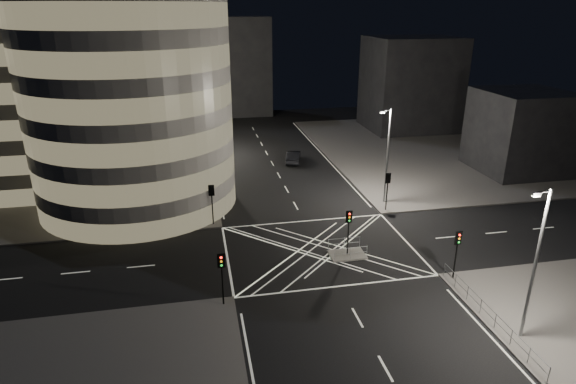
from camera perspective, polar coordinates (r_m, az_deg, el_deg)
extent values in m
plane|color=black|center=(42.13, 3.79, -6.81)|extent=(120.00, 120.00, 0.00)
cube|color=#5B5755|center=(68.57, -26.85, 2.16)|extent=(42.00, 42.00, 0.15)
cube|color=#5B5755|center=(76.53, 19.89, 5.00)|extent=(42.00, 42.00, 0.15)
cube|color=slate|center=(41.36, 7.03, -7.38)|extent=(3.00, 2.00, 0.15)
cylinder|color=#989590|center=(50.73, -18.40, 12.09)|extent=(20.00, 20.00, 25.00)
cube|color=#989590|center=(62.39, -26.75, 12.46)|extent=(20.00, 18.00, 25.00)
cube|color=#989590|center=(79.26, -20.53, 13.66)|extent=(24.00, 16.00, 22.00)
cube|color=black|center=(84.82, 14.29, 12.34)|extent=(14.00, 12.00, 15.00)
cube|color=black|center=(67.08, 25.85, 6.49)|extent=(10.00, 10.00, 10.00)
cube|color=black|center=(94.67, -7.83, 14.46)|extent=(18.00, 8.00, 18.00)
cylinder|color=black|center=(48.33, -11.09, -1.05)|extent=(0.32, 0.32, 3.26)
ellipsoid|color=black|center=(47.38, -11.32, 2.03)|extent=(4.08, 4.08, 4.69)
cylinder|color=black|center=(53.95, -11.19, 1.30)|extent=(0.32, 0.32, 3.23)
ellipsoid|color=black|center=(53.09, -11.40, 4.11)|extent=(4.22, 4.22, 4.85)
cylinder|color=black|center=(59.61, -11.27, 3.30)|extent=(0.32, 0.32, 3.43)
ellipsoid|color=black|center=(58.86, -11.46, 5.82)|extent=(3.67, 3.67, 4.22)
cylinder|color=black|center=(65.39, -11.33, 4.78)|extent=(0.32, 0.32, 3.20)
ellipsoid|color=black|center=(64.60, -11.53, 7.45)|extent=(5.57, 5.57, 6.41)
cylinder|color=black|center=(71.25, -11.37, 5.90)|extent=(0.32, 0.32, 2.67)
ellipsoid|color=black|center=(70.65, -11.52, 7.87)|extent=(4.28, 4.28, 4.92)
cylinder|color=black|center=(46.36, -8.94, -2.06)|extent=(0.12, 0.12, 3.00)
cube|color=black|center=(45.63, -9.07, 0.19)|extent=(0.28, 0.22, 0.90)
cube|color=black|center=(45.63, -9.07, 0.19)|extent=(0.55, 0.04, 1.10)
cylinder|color=black|center=(34.25, -7.76, -10.91)|extent=(0.12, 0.12, 3.00)
cube|color=black|center=(33.26, -7.93, -8.06)|extent=(0.28, 0.22, 0.90)
cube|color=black|center=(33.26, -7.93, -8.06)|extent=(0.55, 0.04, 1.10)
cylinder|color=black|center=(49.99, 11.62, -0.49)|extent=(0.12, 0.12, 3.00)
cube|color=black|center=(49.32, 11.78, 1.61)|extent=(0.28, 0.22, 0.90)
cube|color=black|center=(49.32, 11.78, 1.61)|extent=(0.55, 0.04, 1.10)
cylinder|color=black|center=(39.03, 19.20, -7.72)|extent=(0.12, 0.12, 3.00)
cube|color=black|center=(38.17, 19.55, -5.15)|extent=(0.28, 0.22, 0.90)
cube|color=black|center=(38.17, 19.55, -5.15)|extent=(0.55, 0.04, 1.10)
cylinder|color=black|center=(40.63, 7.12, -5.43)|extent=(0.12, 0.12, 3.00)
cube|color=black|center=(39.80, 7.25, -2.92)|extent=(0.28, 0.22, 0.90)
cube|color=black|center=(39.80, 7.25, -2.92)|extent=(0.55, 0.04, 1.10)
cylinder|color=slate|center=(50.04, -10.26, 3.88)|extent=(0.20, 0.20, 10.00)
cylinder|color=slate|center=(48.86, -10.10, 9.35)|extent=(0.90, 0.10, 0.10)
cube|color=slate|center=(48.89, -9.56, 9.27)|extent=(0.50, 0.25, 0.18)
cube|color=white|center=(48.91, -9.55, 9.15)|extent=(0.42, 0.20, 0.05)
cylinder|color=slate|center=(67.47, -10.71, 8.31)|extent=(0.20, 0.20, 10.00)
cylinder|color=slate|center=(66.59, -10.60, 12.41)|extent=(0.90, 0.10, 0.10)
cube|color=slate|center=(66.62, -10.20, 12.35)|extent=(0.50, 0.25, 0.18)
cube|color=white|center=(66.63, -10.20, 12.26)|extent=(0.42, 0.20, 0.05)
cylinder|color=slate|center=(51.03, 11.70, 4.11)|extent=(0.20, 0.20, 10.00)
cylinder|color=slate|center=(49.69, 11.63, 9.44)|extent=(0.90, 0.10, 0.10)
cube|color=slate|center=(49.54, 11.13, 9.33)|extent=(0.50, 0.25, 0.18)
cube|color=white|center=(49.56, 11.13, 9.20)|extent=(0.42, 0.20, 0.05)
cylinder|color=slate|center=(32.70, 27.21, -7.87)|extent=(0.20, 0.20, 10.00)
cylinder|color=slate|center=(30.56, 28.05, 0.03)|extent=(0.90, 0.10, 0.10)
cube|color=slate|center=(30.32, 27.35, -0.21)|extent=(0.50, 0.25, 0.18)
cube|color=white|center=(30.35, 27.32, -0.40)|extent=(0.42, 0.20, 0.05)
cube|color=slate|center=(35.47, 22.60, -13.13)|extent=(0.06, 11.70, 1.10)
cube|color=slate|center=(40.31, 7.46, -7.20)|extent=(2.80, 0.06, 1.10)
cube|color=slate|center=(41.82, 6.68, -6.06)|extent=(2.80, 0.06, 1.10)
imported|color=black|center=(64.97, 0.65, 4.22)|extent=(2.92, 5.12, 1.60)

